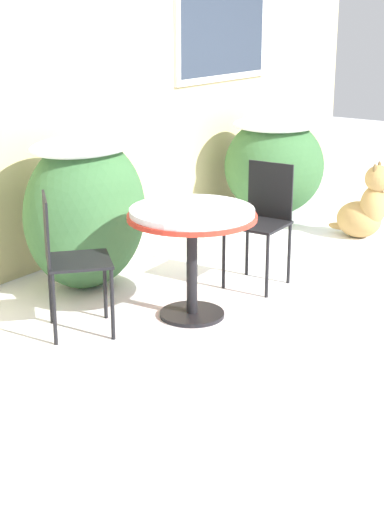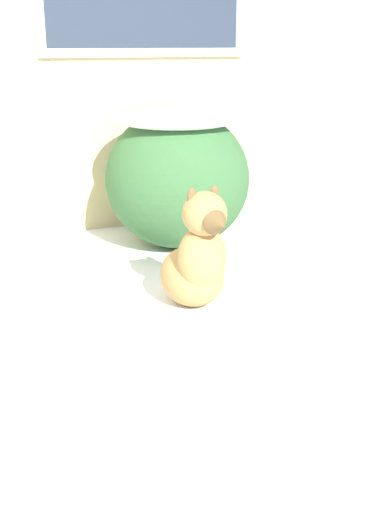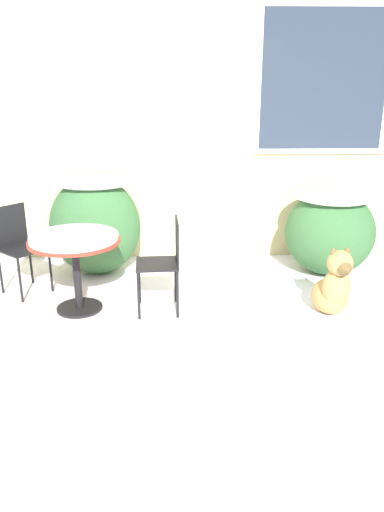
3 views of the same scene
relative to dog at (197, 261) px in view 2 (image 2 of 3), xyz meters
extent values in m
ellipsoid|color=#386638|center=(0.26, 1.07, 0.20)|extent=(0.96, 0.94, 0.92)
ellipsoid|color=white|center=(0.26, 1.07, 0.60)|extent=(0.82, 0.80, 0.12)
ellipsoid|color=tan|center=(-0.01, 0.06, -0.10)|extent=(0.37, 0.42, 0.32)
ellipsoid|color=tan|center=(0.01, -0.06, 0.03)|extent=(0.28, 0.25, 0.35)
sphere|color=tan|center=(0.01, -0.08, 0.27)|extent=(0.23, 0.23, 0.23)
cone|color=brown|center=(0.02, -0.24, 0.26)|extent=(0.13, 0.11, 0.12)
ellipsoid|color=brown|center=(-0.06, -0.07, 0.36)|extent=(0.05, 0.04, 0.10)
ellipsoid|color=brown|center=(0.07, -0.06, 0.36)|extent=(0.05, 0.04, 0.10)
ellipsoid|color=tan|center=(-0.02, 0.24, -0.19)|extent=(0.08, 0.19, 0.06)
camera|label=1|loc=(-6.19, -2.58, 1.69)|focal=55.00mm
camera|label=2|loc=(-1.10, -2.93, 1.08)|focal=45.00mm
camera|label=3|loc=(-1.39, -4.09, 1.77)|focal=35.00mm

